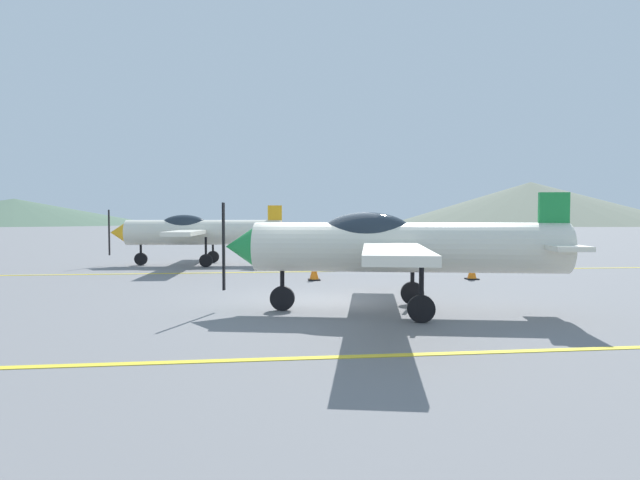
# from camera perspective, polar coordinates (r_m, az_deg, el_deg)

# --- Properties ---
(ground_plane) EXTENTS (400.00, 400.00, 0.00)m
(ground_plane) POSITION_cam_1_polar(r_m,az_deg,el_deg) (11.96, -0.54, -7.00)
(ground_plane) COLOR slate
(apron_line_near) EXTENTS (80.00, 0.16, 0.01)m
(apron_line_near) POSITION_cam_1_polar(r_m,az_deg,el_deg) (7.62, 3.29, -12.45)
(apron_line_near) COLOR yellow
(apron_line_near) RESTS_ON ground_plane
(apron_line_far) EXTENTS (80.00, 0.16, 0.01)m
(apron_line_far) POSITION_cam_1_polar(r_m,az_deg,el_deg) (19.06, -2.94, -3.45)
(apron_line_far) COLOR yellow
(apron_line_far) RESTS_ON ground_plane
(airplane_near) EXTENTS (7.21, 8.21, 2.46)m
(airplane_near) POSITION_cam_1_polar(r_m,az_deg,el_deg) (10.96, 7.99, -0.59)
(airplane_near) COLOR silver
(airplane_near) RESTS_ON ground_plane
(airplane_mid) EXTENTS (7.14, 8.22, 2.46)m
(airplane_mid) POSITION_cam_1_polar(r_m,az_deg,el_deg) (22.34, -13.01, 0.91)
(airplane_mid) COLOR silver
(airplane_mid) RESTS_ON ground_plane
(traffic_cone_front) EXTENTS (0.36, 0.36, 0.59)m
(traffic_cone_front) POSITION_cam_1_polar(r_m,az_deg,el_deg) (17.41, 16.07, -3.17)
(traffic_cone_front) COLOR black
(traffic_cone_front) RESTS_ON ground_plane
(traffic_cone_side) EXTENTS (0.36, 0.36, 0.59)m
(traffic_cone_side) POSITION_cam_1_polar(r_m,az_deg,el_deg) (16.51, -0.64, -3.38)
(traffic_cone_side) COLOR black
(traffic_cone_side) RESTS_ON ground_plane
(hill_left) EXTENTS (72.46, 72.46, 6.94)m
(hill_left) POSITION_cam_1_polar(r_m,az_deg,el_deg) (161.51, -30.09, 2.65)
(hill_left) COLOR #4C6651
(hill_left) RESTS_ON ground_plane
(hill_centerleft) EXTENTS (78.94, 78.94, 11.85)m
(hill_centerleft) POSITION_cam_1_polar(r_m,az_deg,el_deg) (159.29, 21.74, 3.70)
(hill_centerleft) COLOR slate
(hill_centerleft) RESTS_ON ground_plane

